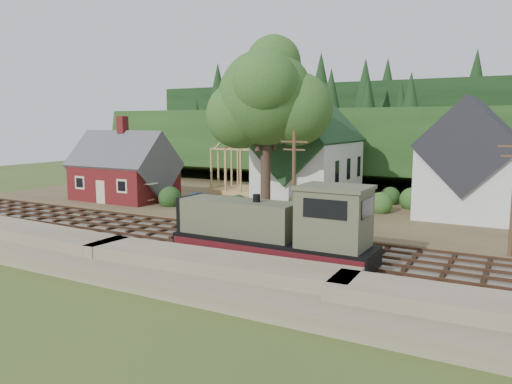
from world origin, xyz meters
The scene contains 17 objects.
ground centered at (0.00, 0.00, 0.00)m, with size 140.00×140.00×0.00m, color #384C1E.
embankment centered at (0.00, -8.50, 0.00)m, with size 64.00×5.00×1.60m, color #7F7259.
railroad_bed centered at (0.00, 0.00, 0.08)m, with size 64.00×11.00×0.16m, color #726B5B.
village_flat centered at (0.00, 18.00, 0.15)m, with size 64.00×26.00×0.30m, color brown.
hillside centered at (0.00, 42.00, 0.00)m, with size 70.00×28.00×8.00m, color #1E3F19.
ridge centered at (0.00, 58.00, 0.00)m, with size 80.00×20.00×12.00m, color black.
depot centered at (-16.00, 11.00, 3.21)m, with size 10.80×7.41×9.00m.
church centered at (2.00, 19.68, 5.18)m, with size 8.40×15.17×13.00m.
farmhouse centered at (18.00, 19.00, 4.87)m, with size 8.40×10.80×10.60m.
timber_frame centered at (-6.00, 22.00, 3.27)m, with size 8.20×6.20×6.99m.
lattice_tower centered at (-6.00, 28.00, 10.03)m, with size 3.20×3.20×12.12m.
big_tree centered at (2.17, 10.08, 10.22)m, with size 10.90×8.40×14.70m.
telegraph_pole_near centered at (7.00, 5.20, 4.25)m, with size 2.20×0.28×8.00m.
locomotive centered at (9.82, -3.00, 2.19)m, with size 12.50×3.13×4.99m.
car_blue centered at (-7.81, 12.60, 0.86)m, with size 1.33×3.30×1.13m, color #5273B0.
car_green centered at (-19.43, 8.81, 0.90)m, with size 1.26×3.63×1.20m, color #95B27B.
patio_set centered at (-11.54, 9.51, 2.61)m, with size 2.43×2.43×2.71m.
Camera 1 is at (22.89, -29.26, 8.67)m, focal length 35.00 mm.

